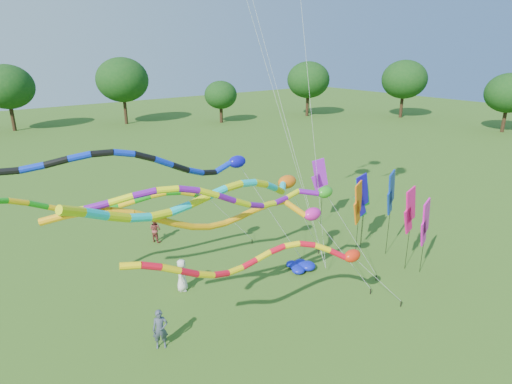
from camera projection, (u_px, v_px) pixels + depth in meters
ground at (354, 330)px, 17.62m from camera, size 160.00×160.00×0.00m
tree_ring at (378, 232)px, 13.09m from camera, size 117.35×120.88×9.61m
tube_kite_red at (280, 259)px, 15.74m from camera, size 11.41×2.37×5.51m
tube_kite_orange at (232, 215)px, 15.71m from camera, size 12.74×2.74×6.96m
tube_kite_purple at (248, 197)px, 15.70m from camera, size 13.47×1.74×7.49m
tube_kite_blue at (153, 164)px, 16.65m from camera, size 14.41×1.60×8.23m
tube_kite_cyan at (236, 192)px, 16.51m from camera, size 13.64×3.84×7.69m
tube_kite_green at (136, 200)px, 19.77m from camera, size 13.18×1.06×6.35m
banner_pole_magenta_b at (410, 211)px, 21.29m from camera, size 1.16×0.21×4.59m
banner_pole_magenta_a at (425, 223)px, 21.07m from camera, size 1.14×0.37×4.11m
banner_pole_green at (362, 197)px, 24.24m from camera, size 1.16×0.27×4.23m
banner_pole_blue_b at (391, 193)px, 22.72m from camera, size 1.12×0.46×4.96m
banner_pole_violet at (319, 177)px, 26.98m from camera, size 1.11×0.51×4.50m
banner_pole_blue_a at (362, 196)px, 23.32m from camera, size 1.16×0.08×4.63m
banner_pole_orange at (358, 203)px, 23.07m from camera, size 1.13×0.43×4.33m
blue_nylon_heap at (300, 265)px, 22.40m from camera, size 1.40×1.63×0.47m
person_a at (182, 275)px, 20.29m from camera, size 0.89×0.94×1.61m
person_b at (160, 329)px, 16.40m from camera, size 0.71×0.61×1.63m
person_c at (155, 230)px, 25.41m from camera, size 0.82×0.91×1.53m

